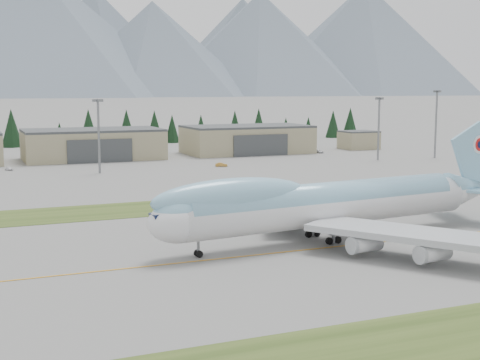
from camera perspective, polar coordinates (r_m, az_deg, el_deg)
name	(u,v)px	position (r m, az deg, el deg)	size (l,w,h in m)	color
ground	(356,245)	(110.10, 9.88, -5.47)	(7000.00, 7000.00, 0.00)	slate
grass_strip_far	(247,202)	(149.22, 0.58, -1.86)	(400.00, 18.00, 0.08)	#304217
taxiway_line_main	(356,245)	(110.10, 9.88, -5.47)	(400.00, 0.40, 0.02)	orange
boeing_747_freighter	(327,203)	(111.60, 7.45, -1.96)	(72.31, 61.93, 19.00)	silver
hangar_center	(93,144)	(244.71, -12.44, 3.01)	(48.00, 26.60, 10.80)	gray
hangar_right	(247,139)	(261.98, 0.61, 3.50)	(48.00, 26.60, 10.80)	gray
control_shed	(359,140)	(283.87, 10.09, 3.39)	(14.00, 12.00, 7.60)	gray
floodlight_masts	(221,118)	(213.42, -1.62, 5.30)	(195.86, 9.43, 24.47)	slate
service_vehicle_a	(9,170)	(218.01, -19.11, 0.77)	(1.25, 3.11, 1.06)	silver
service_vehicle_b	(221,167)	(216.06, -1.61, 1.14)	(1.40, 4.00, 1.32)	#AE7A2B
service_vehicle_c	(319,153)	(263.71, 6.73, 2.30)	(1.85, 4.55, 1.32)	silver
conifer_belt	(119,128)	(310.02, -10.28, 4.37)	(267.61, 14.88, 16.50)	black
mountain_ridge_rear	(29,36)	(3011.19, -17.60, 11.63)	(4493.72, 1031.64, 515.82)	#4A5863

